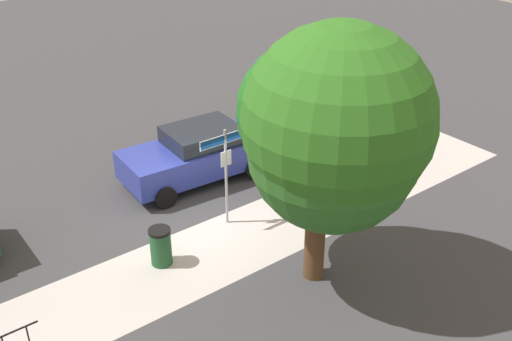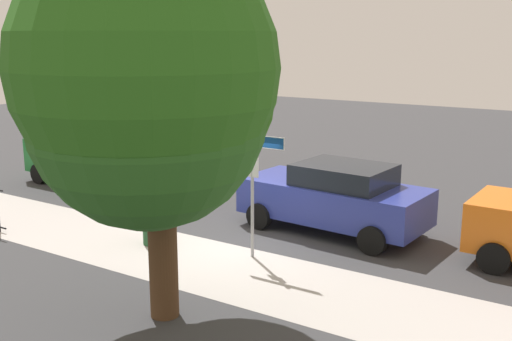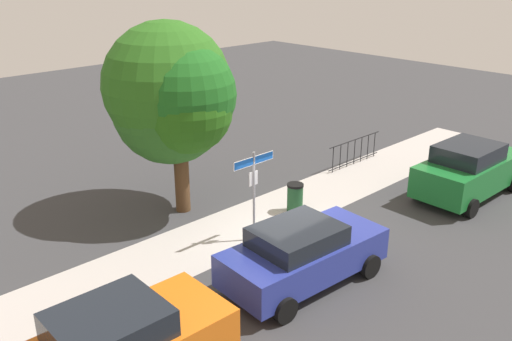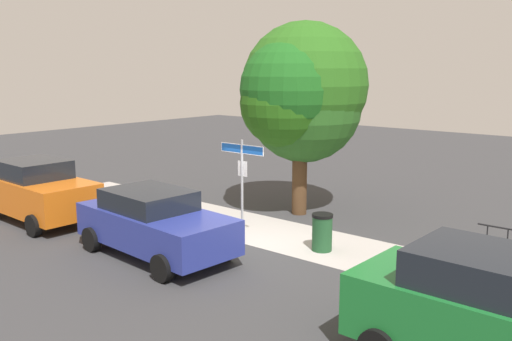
{
  "view_description": "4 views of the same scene",
  "coord_description": "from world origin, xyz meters",
  "px_view_note": "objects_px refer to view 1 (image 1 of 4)",
  "views": [
    {
      "loc": [
        7.3,
        11.86,
        9.13
      ],
      "look_at": [
        -1.08,
        1.05,
        1.72
      ],
      "focal_mm": 42.62,
      "sensor_mm": 36.0,
      "label": 1
    },
    {
      "loc": [
        -7.36,
        10.7,
        4.62
      ],
      "look_at": [
        -0.79,
        0.57,
        1.94
      ],
      "focal_mm": 42.86,
      "sensor_mm": 36.0,
      "label": 2
    },
    {
      "loc": [
        -10.58,
        -10.24,
        7.85
      ],
      "look_at": [
        -0.07,
        0.86,
        1.95
      ],
      "focal_mm": 38.63,
      "sensor_mm": 36.0,
      "label": 3
    },
    {
      "loc": [
        9.26,
        -10.72,
        4.67
      ],
      "look_at": [
        -0.78,
        1.23,
        1.77
      ],
      "focal_mm": 38.62,
      "sensor_mm": 36.0,
      "label": 4
    }
  ],
  "objects_px": {
    "car_orange": "(321,107)",
    "trash_bin": "(161,246)",
    "shade_tree": "(327,128)",
    "car_blue": "(197,154)",
    "street_sign": "(226,157)"
  },
  "relations": [
    {
      "from": "shade_tree",
      "to": "car_blue",
      "type": "xyz_separation_m",
      "value": [
        -0.31,
        -5.74,
        -3.01
      ]
    },
    {
      "from": "shade_tree",
      "to": "car_blue",
      "type": "distance_m",
      "value": 6.49
    },
    {
      "from": "car_orange",
      "to": "trash_bin",
      "type": "xyz_separation_m",
      "value": [
        8.34,
        3.23,
        -0.46
      ]
    },
    {
      "from": "car_orange",
      "to": "car_blue",
      "type": "height_order",
      "value": "car_orange"
    },
    {
      "from": "shade_tree",
      "to": "car_blue",
      "type": "relative_size",
      "value": 1.36
    },
    {
      "from": "trash_bin",
      "to": "street_sign",
      "type": "bearing_deg",
      "value": -167.9
    },
    {
      "from": "street_sign",
      "to": "shade_tree",
      "type": "distance_m",
      "value": 3.73
    },
    {
      "from": "shade_tree",
      "to": "trash_bin",
      "type": "bearing_deg",
      "value": -44.87
    },
    {
      "from": "street_sign",
      "to": "shade_tree",
      "type": "relative_size",
      "value": 0.45
    },
    {
      "from": "street_sign",
      "to": "car_blue",
      "type": "relative_size",
      "value": 0.61
    },
    {
      "from": "street_sign",
      "to": "trash_bin",
      "type": "xyz_separation_m",
      "value": [
        2.33,
        0.5,
        -1.49
      ]
    },
    {
      "from": "shade_tree",
      "to": "street_sign",
      "type": "bearing_deg",
      "value": -83.15
    },
    {
      "from": "street_sign",
      "to": "trash_bin",
      "type": "height_order",
      "value": "street_sign"
    },
    {
      "from": "street_sign",
      "to": "car_orange",
      "type": "bearing_deg",
      "value": -155.54
    },
    {
      "from": "car_orange",
      "to": "trash_bin",
      "type": "height_order",
      "value": "car_orange"
    }
  ]
}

